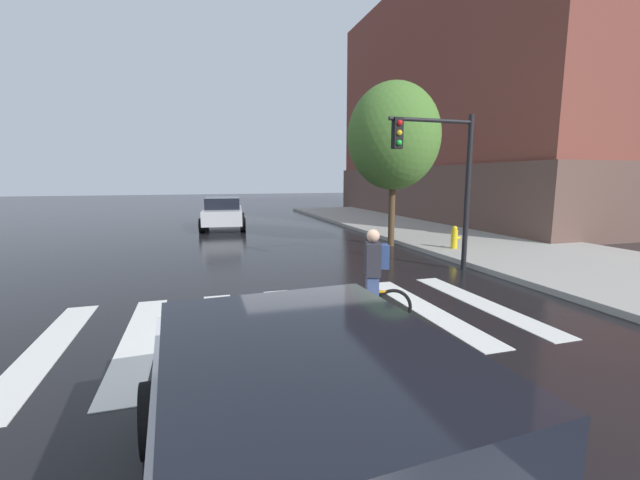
% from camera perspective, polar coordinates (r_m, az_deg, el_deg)
% --- Properties ---
extents(ground_plane, '(120.00, 120.00, 0.00)m').
position_cam_1_polar(ground_plane, '(7.36, -1.36, -11.42)').
color(ground_plane, black).
extents(crosswalk_stripes, '(8.28, 4.14, 0.01)m').
position_cam_1_polar(crosswalk_stripes, '(7.30, -3.23, -11.55)').
color(crosswalk_stripes, silver).
rests_on(crosswalk_stripes, ground).
extents(manhole_cover, '(0.64, 0.64, 0.01)m').
position_cam_1_polar(manhole_cover, '(5.24, 9.16, -20.28)').
color(manhole_cover, '#473D1E').
rests_on(manhole_cover, ground).
extents(sedan_near, '(2.39, 4.71, 1.59)m').
position_cam_1_polar(sedan_near, '(2.91, -2.25, -27.41)').
color(sedan_near, silver).
rests_on(sedan_near, ground).
extents(sedan_mid, '(2.47, 4.72, 1.58)m').
position_cam_1_polar(sedan_mid, '(20.99, -13.56, 3.80)').
color(sedan_mid, '#B7B7BC').
rests_on(sedan_mid, ground).
extents(cyclist, '(1.66, 0.55, 1.69)m').
position_cam_1_polar(cyclist, '(6.95, 7.14, -5.43)').
color(cyclist, black).
rests_on(cyclist, ground).
extents(traffic_light_near, '(2.47, 0.28, 4.20)m').
position_cam_1_polar(traffic_light_near, '(11.21, 16.91, 10.03)').
color(traffic_light_near, black).
rests_on(traffic_light_near, ground).
extents(fire_hydrant, '(0.33, 0.22, 0.78)m').
position_cam_1_polar(fire_hydrant, '(14.51, 18.49, 0.35)').
color(fire_hydrant, gold).
rests_on(fire_hydrant, sidewalk).
extents(street_tree_near, '(3.36, 3.36, 5.97)m').
position_cam_1_polar(street_tree_near, '(15.35, 10.39, 14.21)').
color(street_tree_near, '#4C3823').
rests_on(street_tree_near, ground).
extents(corner_building, '(15.36, 22.02, 14.41)m').
position_cam_1_polar(corner_building, '(30.44, 25.62, 16.65)').
color(corner_building, brown).
rests_on(corner_building, ground).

